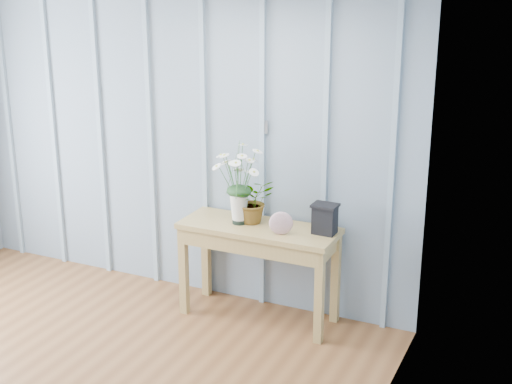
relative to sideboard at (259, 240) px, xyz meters
The scene contains 6 objects.
room_shell 1.92m from the sideboard, 127.58° to the right, with size 4.00×4.50×2.50m.
sideboard is the anchor object (origin of this frame).
daisy_vase 0.55m from the sideboard, behind, with size 0.46×0.35×0.65m.
spider_plant 0.30m from the sideboard, 142.17° to the left, with size 0.31×0.27×0.34m, color #173619.
felt_disc_vessel 0.31m from the sideboard, 23.66° to the right, with size 0.17×0.05×0.17m, color #904764.
carved_box 0.55m from the sideboard, ahead, with size 0.19×0.15×0.22m.
Camera 1 is at (2.90, -2.54, 2.60)m, focal length 50.00 mm.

